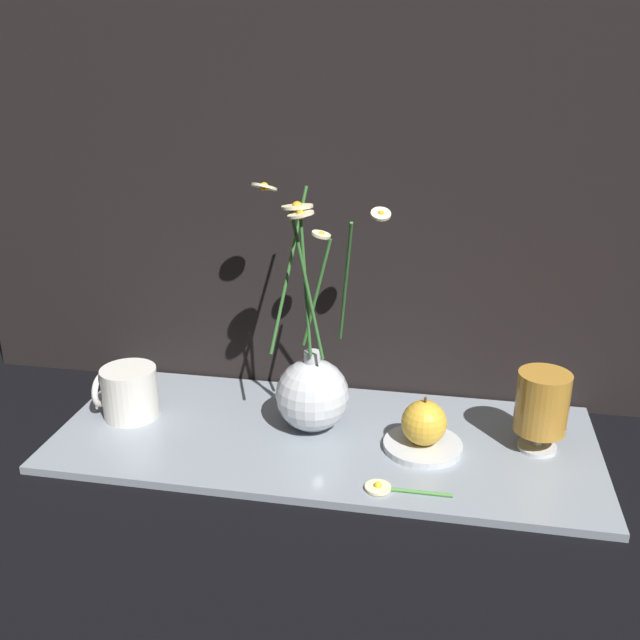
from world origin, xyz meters
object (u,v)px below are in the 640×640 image
at_px(vase_with_flowers, 312,389).
at_px(orange_fruit, 424,423).
at_px(tea_glass, 542,404).
at_px(yellow_mug, 129,392).

height_order(vase_with_flowers, orange_fruit, vase_with_flowers).
relative_size(tea_glass, orange_fruit, 1.63).
bearing_deg(tea_glass, orange_fruit, -169.30).
bearing_deg(orange_fruit, tea_glass, 10.70).
relative_size(vase_with_flowers, yellow_mug, 3.83).
xyz_separation_m(tea_glass, orange_fruit, (-0.17, -0.03, -0.03)).
xyz_separation_m(vase_with_flowers, yellow_mug, (-0.30, -0.02, -0.03)).
distance_m(vase_with_flowers, tea_glass, 0.34).
relative_size(yellow_mug, tea_glass, 0.80).
bearing_deg(orange_fruit, yellow_mug, 177.96).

